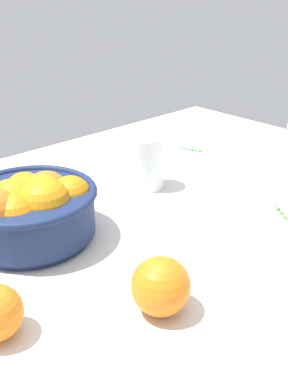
{
  "coord_description": "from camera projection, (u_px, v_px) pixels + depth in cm",
  "views": [
    {
      "loc": [
        -41.25,
        -46.53,
        37.73
      ],
      "look_at": [
        2.42,
        0.37,
        6.93
      ],
      "focal_mm": 42.24,
      "sensor_mm": 36.0,
      "label": 1
    }
  ],
  "objects": [
    {
      "name": "loose_orange_0",
      "position": [
        161.0,
        286.0,
        0.55
      ],
      "size": [
        7.41,
        7.41,
        7.41
      ],
      "primitive_type": "sphere",
      "color": "orange",
      "rests_on": "ground_plane"
    },
    {
      "name": "second_glass",
      "position": [
        147.0,
        166.0,
        0.88
      ],
      "size": [
        6.57,
        6.57,
        10.2
      ],
      "color": "white",
      "rests_on": "ground_plane"
    },
    {
      "name": "fruit_bowl",
      "position": [
        30.0,
        208.0,
        0.7
      ],
      "size": [
        21.2,
        21.2,
        11.02
      ],
      "color": "navy",
      "rests_on": "ground_plane"
    },
    {
      "name": "ground_plane",
      "position": [
        135.0,
        244.0,
        0.73
      ],
      "size": [
        135.01,
        91.74,
        3.0
      ],
      "primitive_type": "cube",
      "color": "silver"
    },
    {
      "name": "herb_sprig_1",
      "position": [
        193.0,
        149.0,
        1.08
      ],
      "size": [
        2.11,
        6.02,
        0.9
      ],
      "color": "#338E40",
      "rests_on": "ground_plane"
    },
    {
      "name": "herb_sprig_0",
      "position": [
        281.0,
        211.0,
        0.79
      ],
      "size": [
        3.74,
        5.24,
        0.95
      ],
      "color": "#4B7836",
      "rests_on": "ground_plane"
    }
  ]
}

